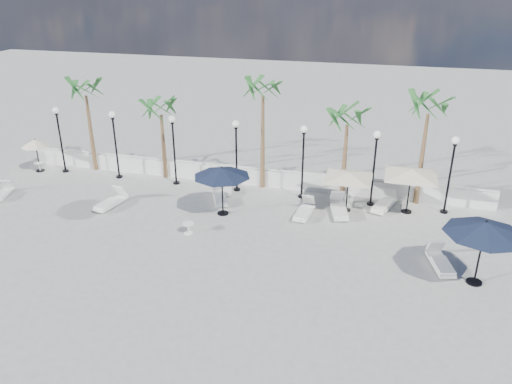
% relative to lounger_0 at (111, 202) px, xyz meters
% --- Properties ---
extents(ground, '(100.00, 100.00, 0.00)m').
position_rel_lounger_0_xyz_m(ground, '(5.44, -2.93, -0.25)').
color(ground, gray).
rests_on(ground, ground).
extents(balustrade, '(26.00, 0.30, 1.01)m').
position_rel_lounger_0_xyz_m(balustrade, '(5.44, 4.57, 0.21)').
color(balustrade, silver).
rests_on(balustrade, ground).
extents(lamppost_0, '(0.36, 0.36, 3.84)m').
position_rel_lounger_0_xyz_m(lamppost_0, '(-5.06, 3.57, 2.24)').
color(lamppost_0, black).
rests_on(lamppost_0, ground).
extents(lamppost_1, '(0.36, 0.36, 3.84)m').
position_rel_lounger_0_xyz_m(lamppost_1, '(-1.56, 3.57, 2.24)').
color(lamppost_1, black).
rests_on(lamppost_1, ground).
extents(lamppost_2, '(0.36, 0.36, 3.84)m').
position_rel_lounger_0_xyz_m(lamppost_2, '(1.94, 3.57, 2.24)').
color(lamppost_2, black).
rests_on(lamppost_2, ground).
extents(lamppost_3, '(0.36, 0.36, 3.84)m').
position_rel_lounger_0_xyz_m(lamppost_3, '(5.44, 3.57, 2.24)').
color(lamppost_3, black).
rests_on(lamppost_3, ground).
extents(lamppost_4, '(0.36, 0.36, 3.84)m').
position_rel_lounger_0_xyz_m(lamppost_4, '(8.94, 3.57, 2.24)').
color(lamppost_4, black).
rests_on(lamppost_4, ground).
extents(lamppost_5, '(0.36, 0.36, 3.84)m').
position_rel_lounger_0_xyz_m(lamppost_5, '(12.44, 3.57, 2.24)').
color(lamppost_5, black).
rests_on(lamppost_5, ground).
extents(lamppost_6, '(0.36, 0.36, 3.84)m').
position_rel_lounger_0_xyz_m(lamppost_6, '(15.94, 3.57, 2.24)').
color(lamppost_6, black).
rests_on(lamppost_6, ground).
extents(palm_0, '(2.60, 2.60, 5.50)m').
position_rel_lounger_0_xyz_m(palm_0, '(-3.56, 4.37, 4.28)').
color(palm_0, brown).
rests_on(palm_0, ground).
extents(palm_1, '(2.60, 2.60, 4.70)m').
position_rel_lounger_0_xyz_m(palm_1, '(0.94, 4.37, 3.50)').
color(palm_1, brown).
rests_on(palm_1, ground).
extents(palm_2, '(2.60, 2.60, 6.10)m').
position_rel_lounger_0_xyz_m(palm_2, '(6.64, 4.37, 4.86)').
color(palm_2, brown).
rests_on(palm_2, ground).
extents(palm_3, '(2.60, 2.60, 4.90)m').
position_rel_lounger_0_xyz_m(palm_3, '(10.94, 4.37, 3.70)').
color(palm_3, brown).
rests_on(palm_3, ground).
extents(palm_4, '(2.60, 2.60, 5.70)m').
position_rel_lounger_0_xyz_m(palm_4, '(14.64, 4.37, 4.47)').
color(palm_4, brown).
rests_on(palm_4, ground).
extents(lounger_0, '(0.95, 2.09, 0.76)m').
position_rel_lounger_0_xyz_m(lounger_0, '(0.00, 0.00, 0.00)').
color(lounger_0, silver).
rests_on(lounger_0, ground).
extents(lounger_1, '(1.04, 1.75, 0.62)m').
position_rel_lounger_0_xyz_m(lounger_1, '(-6.02, -0.41, -0.04)').
color(lounger_1, silver).
rests_on(lounger_1, ground).
extents(lounger_2, '(1.31, 1.98, 0.71)m').
position_rel_lounger_0_xyz_m(lounger_2, '(5.02, 2.00, -0.02)').
color(lounger_2, silver).
rests_on(lounger_2, ground).
extents(lounger_3, '(1.03, 1.89, 0.67)m').
position_rel_lounger_0_xyz_m(lounger_3, '(4.93, 3.29, -0.03)').
color(lounger_3, silver).
rests_on(lounger_3, ground).
extents(lounger_4, '(0.81, 2.00, 0.73)m').
position_rel_lounger_0_xyz_m(lounger_4, '(9.45, 1.48, -0.01)').
color(lounger_4, silver).
rests_on(lounger_4, ground).
extents(lounger_5, '(1.17, 2.23, 0.80)m').
position_rel_lounger_0_xyz_m(lounger_5, '(11.03, 2.12, 0.01)').
color(lounger_5, silver).
rests_on(lounger_5, ground).
extents(lounger_6, '(1.23, 2.14, 0.76)m').
position_rel_lounger_0_xyz_m(lounger_6, '(13.10, 3.29, 0.00)').
color(lounger_6, silver).
rests_on(lounger_6, ground).
extents(lounger_7, '(1.08, 2.04, 0.73)m').
position_rel_lounger_0_xyz_m(lounger_7, '(15.43, -1.68, -0.01)').
color(lounger_7, silver).
rests_on(lounger_7, ground).
extents(side_table_0, '(0.57, 0.57, 0.55)m').
position_rel_lounger_0_xyz_m(side_table_0, '(-6.56, 3.27, 0.08)').
color(side_table_0, silver).
rests_on(side_table_0, ground).
extents(side_table_1, '(0.52, 0.52, 0.50)m').
position_rel_lounger_0_xyz_m(side_table_1, '(4.79, -1.65, 0.05)').
color(side_table_1, silver).
rests_on(side_table_1, ground).
extents(side_table_2, '(0.47, 0.47, 0.45)m').
position_rel_lounger_0_xyz_m(side_table_2, '(11.28, 3.27, 0.02)').
color(side_table_2, silver).
rests_on(side_table_2, ground).
extents(parasol_navy_mid, '(2.72, 2.72, 2.44)m').
position_rel_lounger_0_xyz_m(parasol_navy_mid, '(5.63, 0.65, 1.89)').
color(parasol_navy_mid, black).
rests_on(parasol_navy_mid, ground).
extents(parasol_navy_right, '(2.92, 2.92, 2.62)m').
position_rel_lounger_0_xyz_m(parasol_navy_right, '(16.60, -2.49, 2.04)').
color(parasol_navy_right, black).
rests_on(parasol_navy_right, ground).
extents(parasol_cream_sq_a, '(4.39, 4.39, 2.15)m').
position_rel_lounger_0_xyz_m(parasol_cream_sq_a, '(11.33, 2.58, 1.74)').
color(parasol_cream_sq_a, black).
rests_on(parasol_cream_sq_a, ground).
extents(parasol_cream_sq_b, '(4.79, 4.79, 2.40)m').
position_rel_lounger_0_xyz_m(parasol_cream_sq_b, '(14.18, 3.15, 1.96)').
color(parasol_cream_sq_b, black).
rests_on(parasol_cream_sq_b, ground).
extents(parasol_cream_small, '(1.62, 1.62, 1.99)m').
position_rel_lounger_0_xyz_m(parasol_cream_small, '(-6.56, 3.27, 1.44)').
color(parasol_cream_small, black).
rests_on(parasol_cream_small, ground).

